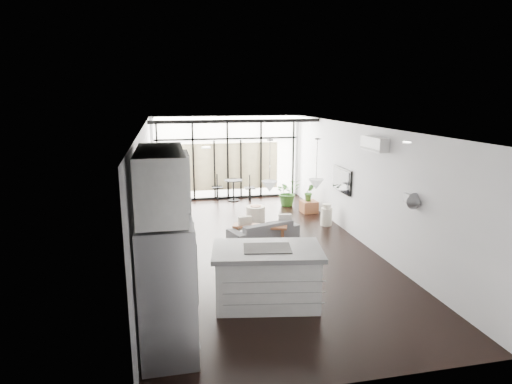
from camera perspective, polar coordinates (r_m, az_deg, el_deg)
name	(u,v)px	position (r m, az deg, el deg)	size (l,w,h in m)	color
floor	(259,247)	(10.12, 0.36, -7.29)	(5.00, 10.00, 0.00)	black
ceiling	(259,127)	(9.53, 0.38, 8.73)	(5.00, 10.00, 0.00)	white
wall_left	(146,194)	(9.52, -14.49, -0.21)	(0.02, 10.00, 2.80)	silver
wall_right	(361,184)	(10.54, 13.76, 1.07)	(0.02, 10.00, 2.80)	silver
wall_back	(227,158)	(14.58, -3.87, 4.60)	(5.00, 0.02, 2.80)	silver
wall_front	(351,279)	(5.18, 12.55, -11.21)	(5.00, 0.02, 2.80)	silver
glazing	(228,158)	(14.46, -3.80, 4.53)	(5.00, 0.20, 2.80)	black
skylight	(231,118)	(13.46, -3.33, 9.79)	(4.70, 1.90, 0.06)	white
neighbour_building	(228,167)	(14.57, -3.82, 3.41)	(3.50, 0.02, 1.60)	beige
island	(267,276)	(7.35, 1.49, -11.16)	(1.82, 1.08, 0.99)	white
cooktop	(267,248)	(7.16, 1.52, -7.48)	(0.78, 0.52, 0.01)	black
fridge	(168,292)	(5.92, -11.69, -12.87)	(0.73, 0.91, 1.88)	#A5A5AA
appliance_column	(168,243)	(6.50, -11.69, -6.70)	(0.69, 0.73, 2.68)	white
upper_cabinets	(161,181)	(5.89, -12.56, 1.43)	(0.62, 1.75, 0.86)	white
pendant_left	(270,187)	(6.99, 1.84, 0.74)	(0.26, 0.26, 0.18)	white
pendant_right	(316,184)	(7.22, 8.01, 1.01)	(0.26, 0.26, 0.18)	white
sofa	(264,227)	(10.43, 1.01, -4.72)	(1.72, 0.50, 0.67)	#515154
console_bench	(260,234)	(10.37, 0.54, -5.57)	(1.30, 0.32, 0.42)	brown
pouf	(256,214)	(12.05, -0.05, -2.90)	(0.53, 0.53, 0.43)	beige
crate	(309,207)	(13.05, 7.06, -1.94)	(0.46, 0.46, 0.35)	brown
plant_tall	(288,195)	(13.73, 4.25, -0.43)	(0.79, 0.87, 0.68)	#2E5E20
plant_crate	(309,197)	(12.98, 7.10, -0.68)	(0.30, 0.54, 0.24)	#2E5E20
milk_can	(326,215)	(11.80, 9.37, -2.98)	(0.31, 0.31, 0.60)	beige
bistro_set	(233,191)	(14.34, -3.02, 0.09)	(1.34, 0.54, 0.64)	black
tv	(342,180)	(11.44, 11.40, 1.58)	(0.05, 1.10, 0.65)	black
ac_unit	(374,144)	(9.62, 15.51, 6.21)	(0.22, 0.90, 0.30)	silver
framed_art	(146,192)	(9.00, -14.47, 0.02)	(0.04, 0.70, 0.90)	black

